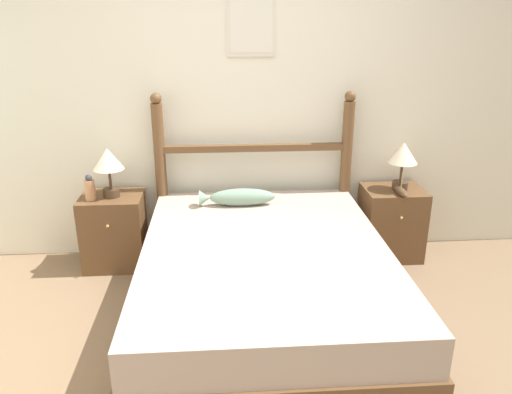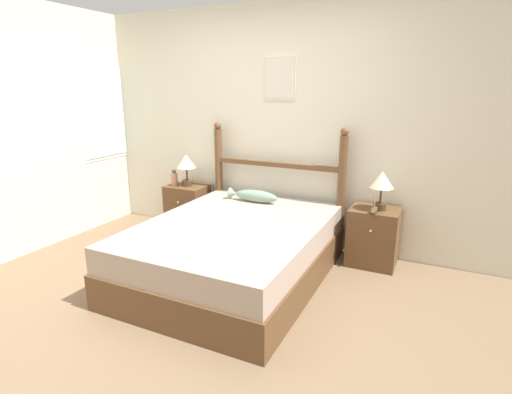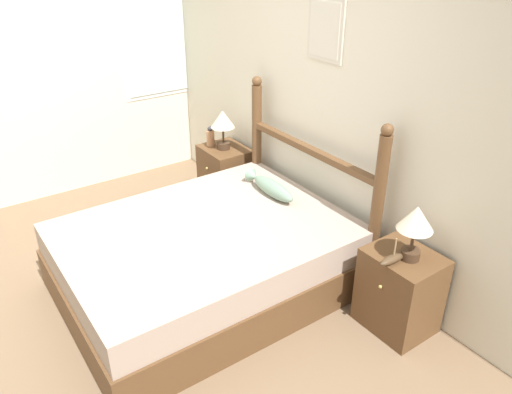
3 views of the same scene
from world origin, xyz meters
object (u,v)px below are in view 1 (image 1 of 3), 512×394
Objects in this scene: nightstand_left at (115,231)px; model_boat at (401,191)px; table_lamp_right at (403,156)px; bottle at (90,189)px; bed at (265,284)px; nightstand_right at (391,223)px; table_lamp_left at (108,163)px; fish_pillow at (238,197)px.

model_boat is (2.19, -0.12, 0.31)m from nightstand_left.
table_lamp_right is at bearing 74.18° from model_boat.
bottle is at bearing 178.84° from model_boat.
bed is 3.53× the size of nightstand_right.
bed is 1.48m from table_lamp_left.
nightstand_right is 2.47× the size of model_boat.
table_lamp_right is 0.67× the size of fish_pillow.
table_lamp_left is 0.98m from fish_pillow.
model_boat is at bearing -1.16° from bottle.
table_lamp_left reaches higher than nightstand_right.
fish_pillow reaches higher than bed.
table_lamp_right reaches higher than bed.
nightstand_right is 2.24m from table_lamp_left.
nightstand_right is (1.09, 0.85, 0.02)m from bed.
table_lamp_left is 1.00× the size of table_lamp_right.
nightstand_right reaches higher than bed.
nightstand_right is at bearing 37.91° from bed.
model_boat is at bearing -105.82° from table_lamp_right.
nightstand_left is 1.01m from fish_pillow.
nightstand_right is at bearing 0.45° from table_lamp_left.
nightstand_right is at bearing 92.37° from model_boat.
table_lamp_left is at bearing 142.41° from bed.
fish_pillow is (0.95, -0.16, 0.31)m from nightstand_left.
table_lamp_left is (-1.08, 0.83, 0.57)m from bed.
bottle reaches higher than model_boat.
nightstand_right is at bearing 0.00° from nightstand_left.
bed is 1.38m from nightstand_right.
fish_pillow is at bearing -9.53° from nightstand_left.
nightstand_right is 0.34m from model_boat.
table_lamp_left is (-2.17, -0.02, 0.55)m from nightstand_right.
nightstand_right is 1.53× the size of table_lamp_left.
fish_pillow is at bearing -4.38° from bottle.
table_lamp_left reaches higher than fish_pillow.
table_lamp_left is at bearing 177.20° from model_boat.
fish_pillow is at bearing -172.63° from nightstand_right.
nightstand_left reaches higher than bed.
model_boat is at bearing 33.53° from bed.
bottle is 0.85× the size of model_boat.
fish_pillow is (-1.24, -0.04, -0.00)m from model_boat.
model_boat is (0.01, -0.12, 0.31)m from nightstand_right.
nightstand_right is 2.34m from bottle.
bottle reaches higher than nightstand_right.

